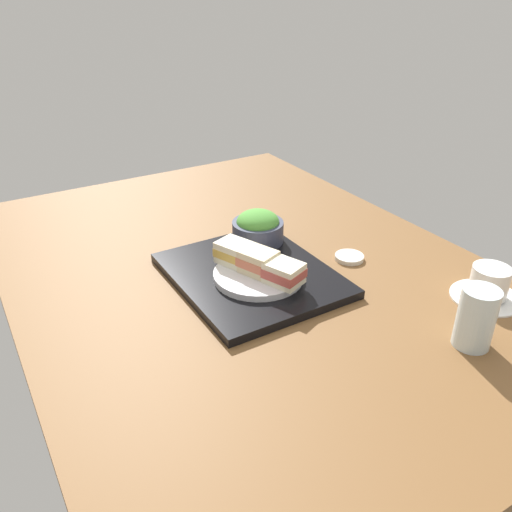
% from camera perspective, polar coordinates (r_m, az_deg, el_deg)
% --- Properties ---
extents(ground_plane, '(1.40, 1.00, 0.03)m').
position_cam_1_polar(ground_plane, '(1.21, -1.08, -1.82)').
color(ground_plane, brown).
extents(serving_tray, '(0.38, 0.32, 0.02)m').
position_cam_1_polar(serving_tray, '(1.15, -0.51, -2.08)').
color(serving_tray, black).
rests_on(serving_tray, ground_plane).
extents(sandwich_plate, '(0.19, 0.19, 0.01)m').
position_cam_1_polar(sandwich_plate, '(1.12, 0.26, -2.05)').
color(sandwich_plate, silver).
rests_on(sandwich_plate, serving_tray).
extents(sandwich_near, '(0.09, 0.08, 0.05)m').
position_cam_1_polar(sandwich_near, '(1.14, -2.35, 0.40)').
color(sandwich_near, '#EFE5C1').
rests_on(sandwich_near, sandwich_plate).
extents(sandwich_middle, '(0.09, 0.08, 0.05)m').
position_cam_1_polar(sandwich_middle, '(1.10, 0.26, -0.62)').
color(sandwich_middle, beige).
rests_on(sandwich_middle, sandwich_plate).
extents(sandwich_far, '(0.09, 0.08, 0.04)m').
position_cam_1_polar(sandwich_far, '(1.07, 3.06, -1.85)').
color(sandwich_far, '#EFE5C1').
rests_on(sandwich_far, sandwich_plate).
extents(salad_bowl, '(0.12, 0.12, 0.08)m').
position_cam_1_polar(salad_bowl, '(1.26, 0.20, 3.11)').
color(salad_bowl, '#33384C').
rests_on(salad_bowl, serving_tray).
extents(coffee_cup, '(0.14, 0.14, 0.07)m').
position_cam_1_polar(coffee_cup, '(1.17, 23.89, -2.91)').
color(coffee_cup, white).
rests_on(coffee_cup, ground_plane).
extents(drinking_glass, '(0.07, 0.07, 0.12)m').
position_cam_1_polar(drinking_glass, '(1.01, 22.75, -6.21)').
color(drinking_glass, silver).
rests_on(drinking_glass, ground_plane).
extents(small_sauce_dish, '(0.07, 0.07, 0.01)m').
position_cam_1_polar(small_sauce_dish, '(1.25, 10.09, -0.13)').
color(small_sauce_dish, silver).
rests_on(small_sauce_dish, ground_plane).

